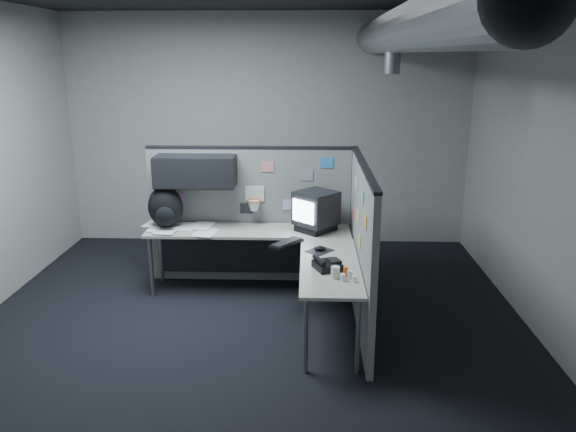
{
  "coord_description": "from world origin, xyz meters",
  "views": [
    {
      "loc": [
        0.56,
        -5.06,
        2.63
      ],
      "look_at": [
        0.37,
        0.35,
        1.08
      ],
      "focal_mm": 35.0,
      "sensor_mm": 36.0,
      "label": 1
    }
  ],
  "objects_px": {
    "desk": "(269,248)",
    "keyboard": "(287,243)",
    "phone": "(327,265)",
    "monitor": "(316,211)",
    "backpack": "(165,208)"
  },
  "relations": [
    {
      "from": "desk",
      "to": "keyboard",
      "type": "xyz_separation_m",
      "value": [
        0.2,
        -0.22,
        0.13
      ]
    },
    {
      "from": "backpack",
      "to": "keyboard",
      "type": "bearing_deg",
      "value": -12.27
    },
    {
      "from": "monitor",
      "to": "backpack",
      "type": "relative_size",
      "value": 1.14
    },
    {
      "from": "keyboard",
      "to": "phone",
      "type": "xyz_separation_m",
      "value": [
        0.4,
        -0.68,
        0.03
      ]
    },
    {
      "from": "phone",
      "to": "backpack",
      "type": "bearing_deg",
      "value": 133.36
    },
    {
      "from": "monitor",
      "to": "keyboard",
      "type": "relative_size",
      "value": 1.36
    },
    {
      "from": "desk",
      "to": "monitor",
      "type": "height_order",
      "value": "monitor"
    },
    {
      "from": "desk",
      "to": "keyboard",
      "type": "height_order",
      "value": "keyboard"
    },
    {
      "from": "desk",
      "to": "backpack",
      "type": "bearing_deg",
      "value": 165.05
    },
    {
      "from": "keyboard",
      "to": "phone",
      "type": "relative_size",
      "value": 1.33
    },
    {
      "from": "monitor",
      "to": "keyboard",
      "type": "height_order",
      "value": "monitor"
    },
    {
      "from": "desk",
      "to": "monitor",
      "type": "xyz_separation_m",
      "value": [
        0.51,
        0.27,
        0.35
      ]
    },
    {
      "from": "keyboard",
      "to": "phone",
      "type": "bearing_deg",
      "value": -67.26
    },
    {
      "from": "phone",
      "to": "monitor",
      "type": "bearing_deg",
      "value": 81.91
    },
    {
      "from": "desk",
      "to": "phone",
      "type": "bearing_deg",
      "value": -56.37
    }
  ]
}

